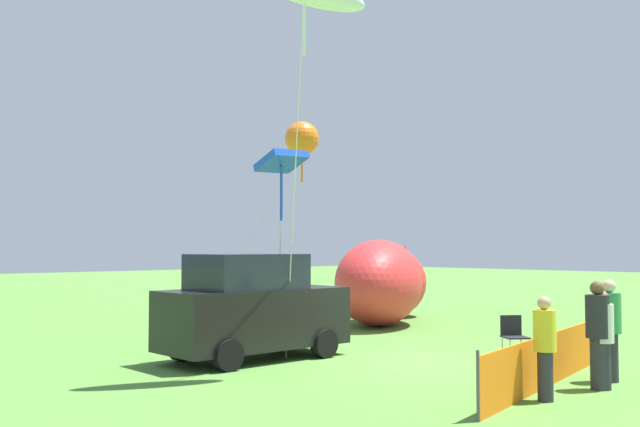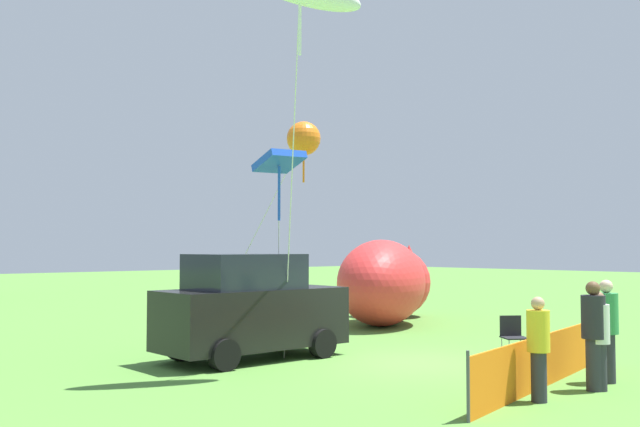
{
  "view_description": "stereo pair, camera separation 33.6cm",
  "coord_description": "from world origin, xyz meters",
  "px_view_note": "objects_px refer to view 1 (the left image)",
  "views": [
    {
      "loc": [
        -11.88,
        -9.98,
        2.46
      ],
      "look_at": [
        0.48,
        3.4,
        3.34
      ],
      "focal_mm": 40.0,
      "sensor_mm": 36.0,
      "label": 1
    },
    {
      "loc": [
        -11.63,
        -10.2,
        2.46
      ],
      "look_at": [
        0.48,
        3.4,
        3.34
      ],
      "focal_mm": 40.0,
      "sensor_mm": 36.0,
      "label": 2
    }
  ],
  "objects_px": {
    "spectator_in_red_shirt": "(545,344)",
    "kite_orange_flower": "(302,139)",
    "spectator_in_black_shirt": "(610,326)",
    "kite_blue_box": "(281,164)",
    "inflatable_cat": "(383,285)",
    "parked_car": "(253,308)",
    "spectator_in_green_shirt": "(598,330)",
    "folding_chair": "(514,333)",
    "spectator_in_blue_shirt": "(603,336)"
  },
  "relations": [
    {
      "from": "folding_chair",
      "to": "kite_orange_flower",
      "type": "xyz_separation_m",
      "value": [
        -0.62,
        6.64,
        5.15
      ]
    },
    {
      "from": "folding_chair",
      "to": "spectator_in_green_shirt",
      "type": "height_order",
      "value": "spectator_in_green_shirt"
    },
    {
      "from": "spectator_in_black_shirt",
      "to": "kite_blue_box",
      "type": "xyz_separation_m",
      "value": [
        -2.92,
        5.95,
        3.27
      ]
    },
    {
      "from": "parked_car",
      "to": "spectator_in_green_shirt",
      "type": "xyz_separation_m",
      "value": [
        2.39,
        -6.72,
        -0.1
      ]
    },
    {
      "from": "kite_orange_flower",
      "to": "parked_car",
      "type": "bearing_deg",
      "value": -143.32
    },
    {
      "from": "folding_chair",
      "to": "parked_car",
      "type": "bearing_deg",
      "value": -91.65
    },
    {
      "from": "inflatable_cat",
      "to": "kite_orange_flower",
      "type": "relative_size",
      "value": 1.06
    },
    {
      "from": "spectator_in_black_shirt",
      "to": "spectator_in_red_shirt",
      "type": "bearing_deg",
      "value": -178.92
    },
    {
      "from": "spectator_in_red_shirt",
      "to": "kite_blue_box",
      "type": "xyz_separation_m",
      "value": [
        -0.54,
        6.0,
        3.38
      ]
    },
    {
      "from": "folding_chair",
      "to": "spectator_in_green_shirt",
      "type": "bearing_deg",
      "value": -1.76
    },
    {
      "from": "parked_car",
      "to": "kite_orange_flower",
      "type": "xyz_separation_m",
      "value": [
        4.14,
        3.09,
        4.54
      ]
    },
    {
      "from": "parked_car",
      "to": "folding_chair",
      "type": "xyz_separation_m",
      "value": [
        4.76,
        -3.56,
        -0.61
      ]
    },
    {
      "from": "spectator_in_black_shirt",
      "to": "kite_orange_flower",
      "type": "height_order",
      "value": "kite_orange_flower"
    },
    {
      "from": "folding_chair",
      "to": "kite_orange_flower",
      "type": "relative_size",
      "value": 0.15
    },
    {
      "from": "spectator_in_red_shirt",
      "to": "kite_orange_flower",
      "type": "xyz_separation_m",
      "value": [
        3.27,
        9.66,
        4.75
      ]
    },
    {
      "from": "inflatable_cat",
      "to": "spectator_in_black_shirt",
      "type": "distance_m",
      "value": 10.77
    },
    {
      "from": "inflatable_cat",
      "to": "spectator_in_blue_shirt",
      "type": "height_order",
      "value": "inflatable_cat"
    },
    {
      "from": "spectator_in_blue_shirt",
      "to": "kite_blue_box",
      "type": "relative_size",
      "value": 0.37
    },
    {
      "from": "kite_blue_box",
      "to": "spectator_in_blue_shirt",
      "type": "bearing_deg",
      "value": -71.01
    },
    {
      "from": "folding_chair",
      "to": "spectator_in_blue_shirt",
      "type": "distance_m",
      "value": 3.97
    },
    {
      "from": "parked_car",
      "to": "spectator_in_black_shirt",
      "type": "distance_m",
      "value": 7.3
    },
    {
      "from": "kite_orange_flower",
      "to": "spectator_in_black_shirt",
      "type": "bearing_deg",
      "value": -95.27
    },
    {
      "from": "spectator_in_green_shirt",
      "to": "spectator_in_black_shirt",
      "type": "bearing_deg",
      "value": 12.51
    },
    {
      "from": "parked_car",
      "to": "spectator_in_red_shirt",
      "type": "height_order",
      "value": "parked_car"
    },
    {
      "from": "kite_blue_box",
      "to": "spectator_in_red_shirt",
      "type": "bearing_deg",
      "value": -84.83
    },
    {
      "from": "kite_orange_flower",
      "to": "folding_chair",
      "type": "bearing_deg",
      "value": -84.67
    },
    {
      "from": "parked_car",
      "to": "folding_chair",
      "type": "relative_size",
      "value": 4.67
    },
    {
      "from": "inflatable_cat",
      "to": "kite_orange_flower",
      "type": "xyz_separation_m",
      "value": [
        -3.67,
        -0.14,
        4.41
      ]
    },
    {
      "from": "parked_car",
      "to": "inflatable_cat",
      "type": "height_order",
      "value": "inflatable_cat"
    },
    {
      "from": "spectator_in_green_shirt",
      "to": "spectator_in_black_shirt",
      "type": "xyz_separation_m",
      "value": [
        0.86,
        0.19,
        -0.0
      ]
    },
    {
      "from": "spectator_in_red_shirt",
      "to": "kite_orange_flower",
      "type": "distance_m",
      "value": 11.25
    },
    {
      "from": "spectator_in_green_shirt",
      "to": "spectator_in_red_shirt",
      "type": "bearing_deg",
      "value": 174.46
    },
    {
      "from": "spectator_in_red_shirt",
      "to": "spectator_in_black_shirt",
      "type": "bearing_deg",
      "value": 1.08
    },
    {
      "from": "kite_orange_flower",
      "to": "spectator_in_green_shirt",
      "type": "bearing_deg",
      "value": -100.13
    },
    {
      "from": "spectator_in_black_shirt",
      "to": "spectator_in_blue_shirt",
      "type": "height_order",
      "value": "spectator_in_black_shirt"
    },
    {
      "from": "spectator_in_black_shirt",
      "to": "spectator_in_green_shirt",
      "type": "bearing_deg",
      "value": -167.49
    },
    {
      "from": "folding_chair",
      "to": "inflatable_cat",
      "type": "distance_m",
      "value": 7.47
    },
    {
      "from": "spectator_in_green_shirt",
      "to": "spectator_in_blue_shirt",
      "type": "xyz_separation_m",
      "value": [
        0.07,
        -0.05,
        -0.1
      ]
    },
    {
      "from": "inflatable_cat",
      "to": "spectator_in_green_shirt",
      "type": "bearing_deg",
      "value": -152.42
    },
    {
      "from": "spectator_in_red_shirt",
      "to": "kite_blue_box",
      "type": "relative_size",
      "value": 0.37
    },
    {
      "from": "folding_chair",
      "to": "spectator_in_red_shirt",
      "type": "bearing_deg",
      "value": -17.09
    },
    {
      "from": "folding_chair",
      "to": "kite_orange_flower",
      "type": "distance_m",
      "value": 8.43
    },
    {
      "from": "spectator_in_black_shirt",
      "to": "kite_orange_flower",
      "type": "xyz_separation_m",
      "value": [
        0.89,
        9.61,
        4.64
      ]
    },
    {
      "from": "spectator_in_blue_shirt",
      "to": "parked_car",
      "type": "bearing_deg",
      "value": 110.0
    },
    {
      "from": "spectator_in_black_shirt",
      "to": "spectator_in_red_shirt",
      "type": "relative_size",
      "value": 1.12
    },
    {
      "from": "inflatable_cat",
      "to": "kite_orange_flower",
      "type": "bearing_deg",
      "value": 148.34
    },
    {
      "from": "inflatable_cat",
      "to": "spectator_in_green_shirt",
      "type": "relative_size",
      "value": 3.49
    },
    {
      "from": "folding_chair",
      "to": "inflatable_cat",
      "type": "height_order",
      "value": "inflatable_cat"
    },
    {
      "from": "kite_orange_flower",
      "to": "kite_blue_box",
      "type": "relative_size",
      "value": 1.35
    },
    {
      "from": "parked_car",
      "to": "kite_blue_box",
      "type": "xyz_separation_m",
      "value": [
        0.33,
        -0.58,
        3.16
      ]
    }
  ]
}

